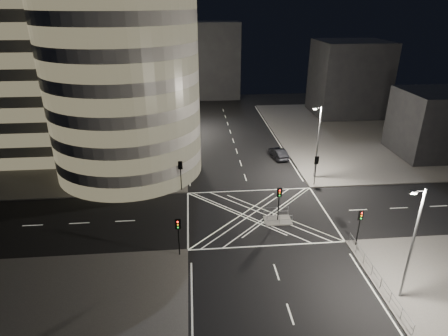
{
  "coord_description": "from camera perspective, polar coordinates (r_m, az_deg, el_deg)",
  "views": [
    {
      "loc": [
        -7.18,
        -36.57,
        22.54
      ],
      "look_at": [
        -3.27,
        6.8,
        3.0
      ],
      "focal_mm": 30.0,
      "sensor_mm": 36.0,
      "label": 1
    }
  ],
  "objects": [
    {
      "name": "office_tower_curved",
      "position": [
        57.79,
        -19.14,
        13.04
      ],
      "size": [
        30.0,
        29.0,
        27.2
      ],
      "color": "#9C9893",
      "rests_on": "sidewalk_far_left"
    },
    {
      "name": "tree_d",
      "position": [
        65.91,
        -7.95,
        8.9
      ],
      "size": [
        5.56,
        5.56,
        8.49
      ],
      "color": "black",
      "rests_on": "sidewalk_far_left"
    },
    {
      "name": "sedan",
      "position": [
        58.92,
        8.31,
        2.24
      ],
      "size": [
        2.41,
        4.98,
        1.57
      ],
      "primitive_type": "imported",
      "rotation": [
        0.0,
        0.0,
        3.3
      ],
      "color": "black",
      "rests_on": "ground"
    },
    {
      "name": "building_far_end",
      "position": [
        95.59,
        -3.32,
        15.99
      ],
      "size": [
        18.0,
        8.0,
        18.0
      ],
      "primitive_type": "cube",
      "color": "black",
      "rests_on": "ground"
    },
    {
      "name": "traffic_signal_nr",
      "position": [
        39.07,
        20.0,
        -7.62
      ],
      "size": [
        0.55,
        0.22,
        4.0
      ],
      "color": "black",
      "rests_on": "sidewalk_near_right"
    },
    {
      "name": "railing_island_north",
      "position": [
        43.07,
        7.95,
        -6.56
      ],
      "size": [
        2.8,
        0.06,
        1.1
      ],
      "primitive_type": "cube",
      "color": "slate",
      "rests_on": "central_island"
    },
    {
      "name": "traffic_signal_fl",
      "position": [
        47.63,
        -6.64,
        -0.34
      ],
      "size": [
        0.55,
        0.22,
        4.0
      ],
      "color": "black",
      "rests_on": "sidewalk_far_left"
    },
    {
      "name": "sidewalk_far_right",
      "position": [
        76.51,
        23.45,
        5.06
      ],
      "size": [
        42.0,
        42.0,
        0.15
      ],
      "primitive_type": "cube",
      "color": "#53514E",
      "rests_on": "ground"
    },
    {
      "name": "street_lamp_left_far",
      "position": [
        68.74,
        -6.96,
        9.67
      ],
      "size": [
        1.25,
        0.25,
        10.0
      ],
      "color": "slate",
      "rests_on": "sidewalk_far_left"
    },
    {
      "name": "traffic_signal_island",
      "position": [
        41.22,
        8.39,
        -4.55
      ],
      "size": [
        0.55,
        0.22,
        4.0
      ],
      "color": "black",
      "rests_on": "central_island"
    },
    {
      "name": "building_right_far",
      "position": [
        84.77,
        18.47,
        12.85
      ],
      "size": [
        14.0,
        12.0,
        15.0
      ],
      "primitive_type": "cube",
      "color": "black",
      "rests_on": "sidewalk_far_right"
    },
    {
      "name": "tree_b",
      "position": [
        54.54,
        -8.4,
        5.25
      ],
      "size": [
        4.15,
        4.15,
        7.35
      ],
      "color": "black",
      "rests_on": "sidewalk_far_left"
    },
    {
      "name": "building_right_near",
      "position": [
        66.69,
        29.15,
        5.97
      ],
      "size": [
        10.0,
        10.0,
        10.0
      ],
      "primitive_type": "cube",
      "color": "black",
      "rests_on": "sidewalk_far_right"
    },
    {
      "name": "ground",
      "position": [
        43.55,
        5.14,
        -7.11
      ],
      "size": [
        120.0,
        120.0,
        0.0
      ],
      "primitive_type": "plane",
      "color": "black",
      "rests_on": "ground"
    },
    {
      "name": "sidewalk_far_left",
      "position": [
        70.86,
        -22.83,
        3.74
      ],
      "size": [
        42.0,
        42.0,
        0.15
      ],
      "primitive_type": "cube",
      "color": "#53514E",
      "rests_on": "ground"
    },
    {
      "name": "railing_near_right",
      "position": [
        36.23,
        22.21,
        -15.04
      ],
      "size": [
        0.06,
        11.7,
        1.1
      ],
      "primitive_type": "cube",
      "color": "slate",
      "rests_on": "sidewalk_near_right"
    },
    {
      "name": "office_block_rear",
      "position": [
        80.76,
        -16.24,
        15.15
      ],
      "size": [
        24.0,
        16.0,
        22.0
      ],
      "primitive_type": "cube",
      "color": "#9C9893",
      "rests_on": "sidewalk_far_left"
    },
    {
      "name": "tree_e",
      "position": [
        72.06,
        -7.71,
        9.1
      ],
      "size": [
        3.97,
        3.97,
        6.21
      ],
      "color": "black",
      "rests_on": "sidewalk_far_left"
    },
    {
      "name": "tree_c",
      "position": [
        60.48,
        -8.1,
        6.37
      ],
      "size": [
        4.33,
        4.33,
        6.64
      ],
      "color": "black",
      "rests_on": "sidewalk_far_left"
    },
    {
      "name": "traffic_signal_nl",
      "position": [
        35.69,
        -6.99,
        -9.39
      ],
      "size": [
        0.55,
        0.22,
        4.0
      ],
      "color": "black",
      "rests_on": "sidewalk_near_left"
    },
    {
      "name": "street_lamp_right_near",
      "position": [
        32.78,
        26.74,
        -10.01
      ],
      "size": [
        1.25,
        0.25,
        10.0
      ],
      "color": "slate",
      "rests_on": "sidewalk_near_right"
    },
    {
      "name": "tree_a",
      "position": [
        49.29,
        -8.63,
        1.84
      ],
      "size": [
        3.8,
        3.8,
        6.09
      ],
      "color": "black",
      "rests_on": "sidewalk_far_left"
    },
    {
      "name": "street_lamp_right_far",
      "position": [
        51.39,
        14.07,
        4.11
      ],
      "size": [
        1.25,
        0.25,
        10.0
      ],
      "color": "slate",
      "rests_on": "sidewalk_far_right"
    },
    {
      "name": "railing_island_south",
      "position": [
        41.58,
        8.48,
        -7.82
      ],
      "size": [
        2.8,
        0.06,
        1.1
      ],
      "primitive_type": "cube",
      "color": "slate",
      "rests_on": "central_island"
    },
    {
      "name": "central_island",
      "position": [
        42.65,
        8.16,
        -7.9
      ],
      "size": [
        3.0,
        2.0,
        0.15
      ],
      "primitive_type": "cube",
      "color": "slate",
      "rests_on": "ground"
    },
    {
      "name": "street_lamp_left_near",
      "position": [
        51.51,
        -7.39,
        4.69
      ],
      "size": [
        1.25,
        0.25,
        10.0
      ],
      "color": "slate",
      "rests_on": "sidewalk_far_left"
    },
    {
      "name": "traffic_signal_fr",
      "position": [
        50.21,
        13.86,
        0.42
      ],
      "size": [
        0.55,
        0.22,
        4.0
      ],
      "color": "black",
      "rests_on": "sidewalk_far_right"
    }
  ]
}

